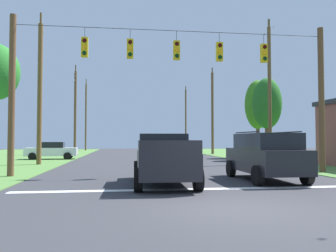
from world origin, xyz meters
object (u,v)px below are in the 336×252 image
(distant_car_crossing_white, at_px, (52,150))
(utility_pole_far_left, at_px, (40,91))
(utility_pole_far_right, at_px, (212,112))
(utility_pole_distant_right, at_px, (75,110))
(overhead_signal_span, at_px, (176,87))
(tree_roadside_left, at_px, (258,105))
(pickup_truck, at_px, (164,159))
(utility_pole_distant_left, at_px, (86,116))
(utility_pole_mid_right, at_px, (270,92))
(suv_black, at_px, (265,155))
(utility_pole_near_left, at_px, (186,118))
(tree_roadside_far_right, at_px, (267,104))

(distant_car_crossing_white, distance_m, utility_pole_far_left, 7.83)
(utility_pole_far_right, bearing_deg, utility_pole_distant_right, 175.40)
(overhead_signal_span, relative_size, tree_roadside_left, 2.12)
(pickup_truck, height_order, utility_pole_distant_right, utility_pole_distant_right)
(utility_pole_distant_left, bearing_deg, utility_pole_mid_right, -63.15)
(suv_black, height_order, utility_pole_near_left, utility_pole_near_left)
(suv_black, height_order, tree_roadside_far_right, tree_roadside_far_right)
(utility_pole_distant_left, height_order, tree_roadside_far_right, utility_pole_distant_left)
(utility_pole_far_right, relative_size, utility_pole_far_left, 0.98)
(utility_pole_mid_right, distance_m, tree_roadside_left, 8.44)
(suv_black, relative_size, utility_pole_distant_right, 0.46)
(pickup_truck, bearing_deg, overhead_signal_span, 74.04)
(utility_pole_far_left, distance_m, utility_pole_distant_right, 16.91)
(overhead_signal_span, bearing_deg, utility_pole_near_left, 79.00)
(pickup_truck, distance_m, utility_pole_far_right, 28.82)
(tree_roadside_left, bearing_deg, distant_car_crossing_white, -178.15)
(utility_pole_distant_left, distance_m, tree_roadside_far_right, 33.21)
(overhead_signal_span, height_order, tree_roadside_left, overhead_signal_span)
(utility_pole_far_right, xyz_separation_m, tree_roadside_left, (2.25, -8.44, 0.03))
(utility_pole_mid_right, relative_size, tree_roadside_left, 1.41)
(tree_roadside_far_right, bearing_deg, utility_pole_far_left, -169.00)
(utility_pole_near_left, bearing_deg, utility_pole_far_right, -88.76)
(suv_black, height_order, tree_roadside_left, tree_roadside_left)
(utility_pole_far_left, height_order, tree_roadside_far_right, utility_pole_far_left)
(utility_pole_far_right, height_order, tree_roadside_far_right, utility_pole_far_right)
(utility_pole_distant_right, bearing_deg, overhead_signal_span, -71.81)
(utility_pole_mid_right, bearing_deg, pickup_truck, -130.41)
(utility_pole_far_right, distance_m, tree_roadside_left, 8.74)
(utility_pole_distant_left, bearing_deg, utility_pole_far_right, -43.77)
(pickup_truck, height_order, tree_roadside_left, tree_roadside_left)
(utility_pole_near_left, bearing_deg, utility_pole_far_left, -116.85)
(tree_roadside_far_right, height_order, tree_roadside_left, tree_roadside_left)
(suv_black, bearing_deg, utility_pole_near_left, 84.21)
(utility_pole_near_left, bearing_deg, utility_pole_mid_right, -89.53)
(suv_black, bearing_deg, utility_pole_distant_right, 112.55)
(utility_pole_mid_right, bearing_deg, utility_pole_distant_left, 116.85)
(distant_car_crossing_white, height_order, tree_roadside_left, tree_roadside_left)
(pickup_truck, distance_m, tree_roadside_left, 22.15)
(utility_pole_distant_right, xyz_separation_m, tree_roadside_far_right, (17.77, -13.43, -0.40))
(overhead_signal_span, bearing_deg, utility_pole_far_left, 136.47)
(utility_pole_far_right, bearing_deg, utility_pole_near_left, 91.24)
(overhead_signal_span, bearing_deg, suv_black, -41.09)
(distant_car_crossing_white, bearing_deg, utility_pole_distant_left, 89.26)
(overhead_signal_span, bearing_deg, tree_roadside_left, 55.72)
(utility_pole_mid_right, bearing_deg, utility_pole_far_left, 176.70)
(utility_pole_distant_left, relative_size, tree_roadside_far_right, 1.62)
(utility_pole_far_left, relative_size, tree_roadside_left, 1.42)
(distant_car_crossing_white, xyz_separation_m, tree_roadside_far_right, (18.36, -3.08, 3.98))
(distant_car_crossing_white, relative_size, tree_roadside_left, 0.59)
(utility_pole_mid_right, xyz_separation_m, tree_roadside_far_right, (1.69, 4.42, -0.39))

